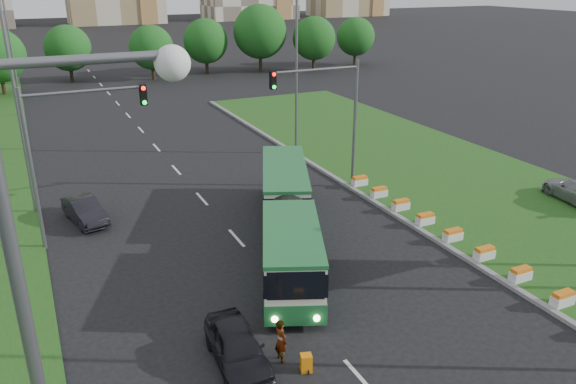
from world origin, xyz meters
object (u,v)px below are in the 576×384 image
car_left_near (237,347)px  car_left_far (85,211)px  pedestrian (281,340)px  traffic_mast_left (65,140)px  shopping_trolley (306,363)px  traffic_mast_median (332,106)px  articulated_bus (282,216)px

car_left_near → car_left_far: (-3.29, 14.95, -0.04)m
car_left_far → pedestrian: size_ratio=2.44×
traffic_mast_left → car_left_far: size_ratio=2.00×
shopping_trolley → pedestrian: bearing=136.7°
car_left_near → car_left_far: size_ratio=1.02×
traffic_mast_left → shopping_trolley: size_ratio=12.19×
traffic_mast_left → shopping_trolley: bearing=-66.9°
traffic_mast_left → car_left_near: 13.86m
shopping_trolley → car_left_near: bearing=161.3°
traffic_mast_median → pedestrian: size_ratio=4.87×
articulated_bus → car_left_near: articulated_bus is taller
traffic_mast_median → traffic_mast_left: size_ratio=1.00×
pedestrian → shopping_trolley: 1.16m
car_left_far → pedestrian: (4.74, -15.41, 0.16)m
car_left_far → pedestrian: pedestrian is taller
traffic_mast_median → articulated_bus: size_ratio=0.52×
car_left_near → articulated_bus: bearing=59.6°
traffic_mast_left → articulated_bus: traffic_mast_left is taller
traffic_mast_median → pedestrian: traffic_mast_median is taller
articulated_bus → car_left_near: 9.45m
traffic_mast_median → pedestrian: (-9.81, -13.92, -4.53)m
traffic_mast_median → articulated_bus: bearing=-136.4°
traffic_mast_median → car_left_near: 18.15m
shopping_trolley → articulated_bus: bearing=86.0°
articulated_bus → shopping_trolley: 9.81m
car_left_near → shopping_trolley: bearing=-30.7°
traffic_mast_median → car_left_far: size_ratio=2.00×
car_left_far → shopping_trolley: (5.27, -16.31, -0.34)m
car_left_far → shopping_trolley: bearing=-84.3°
traffic_mast_median → car_left_near: traffic_mast_median is taller
traffic_mast_median → articulated_bus: (-5.96, -5.67, -3.81)m
pedestrian → car_left_near: bearing=66.8°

